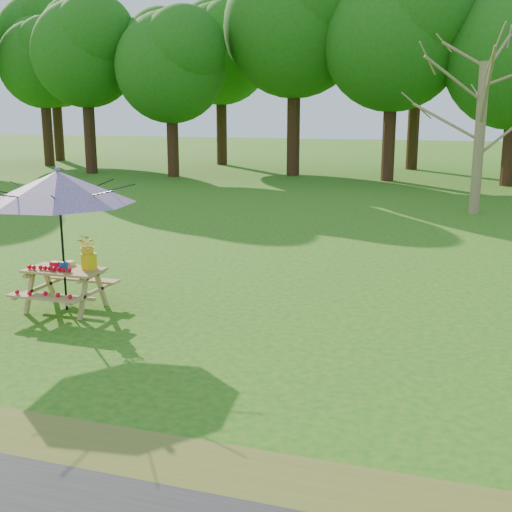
% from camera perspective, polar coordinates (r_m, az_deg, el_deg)
% --- Properties ---
extents(ground, '(120.00, 120.00, 0.00)m').
position_cam_1_polar(ground, '(8.43, -1.45, -8.74)').
color(ground, '#1E6413').
rests_on(ground, ground).
extents(drygrass_strip, '(120.00, 1.20, 0.01)m').
position_cam_1_polar(drygrass_strip, '(6.12, -10.56, -17.85)').
color(drygrass_strip, olive).
rests_on(drygrass_strip, ground).
extents(picnic_table, '(1.20, 1.32, 0.67)m').
position_cam_1_polar(picnic_table, '(10.56, -16.57, -2.92)').
color(picnic_table, '#AA8E4C').
rests_on(picnic_table, ground).
extents(patio_umbrella, '(2.86, 2.86, 2.26)m').
position_cam_1_polar(patio_umbrella, '(10.25, -17.15, 5.85)').
color(patio_umbrella, black).
rests_on(patio_umbrella, ground).
extents(produce_bins, '(0.35, 0.41, 0.13)m').
position_cam_1_polar(produce_bins, '(10.52, -16.83, -0.76)').
color(produce_bins, '#B80E27').
rests_on(produce_bins, picnic_table).
extents(tomatoes_row, '(0.77, 0.13, 0.07)m').
position_cam_1_polar(tomatoes_row, '(10.41, -17.93, -1.08)').
color(tomatoes_row, red).
rests_on(tomatoes_row, picnic_table).
extents(flower_bucket, '(0.40, 0.37, 0.55)m').
position_cam_1_polar(flower_bucket, '(10.31, -14.68, 0.49)').
color(flower_bucket, yellow).
rests_on(flower_bucket, picnic_table).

